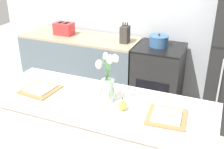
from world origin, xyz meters
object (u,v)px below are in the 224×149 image
object	(u,v)px
cooking_pot	(159,41)
knife_block	(125,34)
stove_range	(158,79)
pear_figurine	(122,105)
plate_setting_left	(40,89)
flower_vase	(107,82)
plate_setting_right	(167,117)
toaster	(64,29)

from	to	relation	value
cooking_pot	knife_block	distance (m)	0.45
stove_range	pear_figurine	world-z (taller)	pear_figurine
cooking_pot	plate_setting_left	bearing A→B (deg)	-110.26
stove_range	knife_block	xyz separation A→B (m)	(-0.47, -0.01, 0.56)
flower_vase	plate_setting_left	bearing A→B (deg)	-174.66
flower_vase	plate_setting_right	xyz separation A→B (m)	(0.48, -0.06, -0.16)
flower_vase	toaster	size ratio (longest dim) A/B	1.47
stove_range	pear_figurine	bearing A→B (deg)	-86.13
flower_vase	plate_setting_left	size ratio (longest dim) A/B	1.36
plate_setting_left	cooking_pot	distance (m)	1.76
plate_setting_left	knife_block	xyz separation A→B (m)	(0.17, 1.62, 0.04)
pear_figurine	cooking_pot	xyz separation A→B (m)	(-0.14, 1.68, -0.03)
knife_block	plate_setting_left	bearing A→B (deg)	-95.84
pear_figurine	cooking_pot	size ratio (longest dim) A/B	0.45
cooking_pot	knife_block	bearing A→B (deg)	-175.83
knife_block	pear_figurine	bearing A→B (deg)	-70.41
toaster	knife_block	world-z (taller)	knife_block
pear_figurine	cooking_pot	world-z (taller)	pear_figurine
cooking_pot	plate_setting_right	bearing A→B (deg)	-74.16
plate_setting_right	stove_range	bearing A→B (deg)	105.04
flower_vase	knife_block	distance (m)	1.63
pear_figurine	plate_setting_right	size ratio (longest dim) A/B	0.36
flower_vase	cooking_pot	bearing A→B (deg)	89.52
pear_figurine	plate_setting_left	size ratio (longest dim) A/B	0.36
flower_vase	toaster	distance (m)	2.08
pear_figurine	toaster	distance (m)	2.24
plate_setting_left	toaster	distance (m)	1.79
plate_setting_left	toaster	size ratio (longest dim) A/B	1.09
stove_range	plate_setting_left	world-z (taller)	plate_setting_left
cooking_pot	knife_block	size ratio (longest dim) A/B	0.90
plate_setting_left	knife_block	world-z (taller)	knife_block
flower_vase	knife_block	xyz separation A→B (m)	(-0.43, 1.56, -0.11)
pear_figurine	plate_setting_right	world-z (taller)	pear_figurine
plate_setting_right	toaster	distance (m)	2.45
plate_setting_left	plate_setting_right	xyz separation A→B (m)	(1.08, 0.00, 0.00)
flower_vase	stove_range	bearing A→B (deg)	88.44
toaster	cooking_pot	bearing A→B (deg)	1.08
plate_setting_right	cooking_pot	xyz separation A→B (m)	(-0.47, 1.65, 0.00)
pear_figurine	toaster	xyz separation A→B (m)	(-1.51, 1.65, -0.02)
toaster	knife_block	size ratio (longest dim) A/B	1.04
flower_vase	plate_setting_right	bearing A→B (deg)	-6.60
pear_figurine	flower_vase	bearing A→B (deg)	152.22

